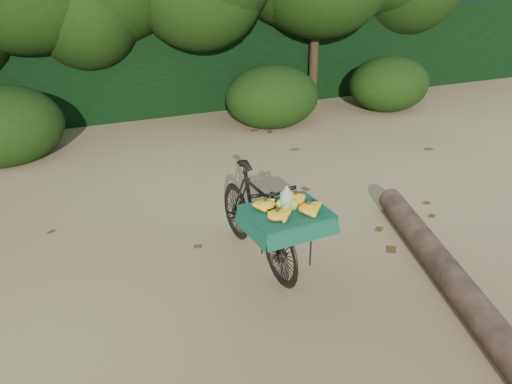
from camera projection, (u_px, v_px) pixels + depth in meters
name	position (u px, v px, depth m)	size (l,w,h in m)	color
ground	(304.00, 255.00, 5.83)	(80.00, 80.00, 0.00)	tan
vendor_bicycle	(258.00, 216.00, 5.53)	(0.78, 1.79, 1.03)	black
fallen_log	(461.00, 290.00, 5.03)	(0.28, 0.28, 3.88)	brown
hedge_backdrop	(163.00, 60.00, 10.72)	(26.00, 1.80, 1.80)	black
tree_row	(132.00, 7.00, 9.36)	(14.50, 2.00, 4.00)	black
bush_clumps	(219.00, 105.00, 9.41)	(8.80, 1.70, 0.90)	black
leaf_litter	(279.00, 228.00, 6.37)	(7.00, 7.30, 0.01)	#4E3514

